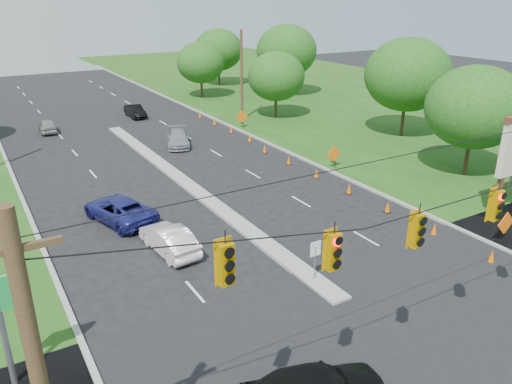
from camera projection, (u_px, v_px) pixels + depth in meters
ground at (415, 359)px, 17.90m from camera, size 160.00×160.00×0.00m
grass_right at (476, 130)px, 48.12m from camera, size 40.00×160.00×0.06m
cross_street at (415, 359)px, 17.90m from camera, size 160.00×14.00×0.02m
curb_left at (10, 170)px, 37.05m from camera, size 0.25×110.00×0.16m
curb_right at (246, 134)px, 46.65m from camera, size 0.25×110.00×0.16m
median at (184, 182)px, 34.67m from camera, size 1.00×34.00×0.18m
median_sign at (315, 254)px, 22.15m from camera, size 0.55×0.06×2.05m
signal_span at (458, 248)px, 15.24m from camera, size 25.60×0.32×9.00m
utility_pole_far_right at (242, 76)px, 50.12m from camera, size 0.28×0.28×9.00m
cone_0 at (492, 256)px, 24.19m from camera, size 0.32×0.32×0.70m
cone_1 at (434, 229)px, 26.99m from camera, size 0.32×0.32×0.70m
cone_2 at (388, 207)px, 29.78m from camera, size 0.32×0.32×0.70m
cone_3 at (349, 189)px, 32.58m from camera, size 0.32×0.32×0.70m
cone_4 at (316, 173)px, 35.37m from camera, size 0.32×0.32×0.70m
cone_5 at (289, 160)px, 38.17m from camera, size 0.32×0.32×0.70m
cone_6 at (265, 149)px, 40.96m from camera, size 0.32×0.32×0.70m
cone_7 at (250, 138)px, 44.04m from camera, size 0.32×0.32×0.70m
cone_8 at (231, 129)px, 46.83m from camera, size 0.32×0.32×0.70m
cone_9 at (214, 122)px, 49.63m from camera, size 0.32×0.32×0.70m
cone_10 at (200, 115)px, 52.42m from camera, size 0.32×0.32×0.70m
work_sign_0 at (505, 224)px, 25.82m from camera, size 1.27×0.58×1.37m
work_sign_1 at (334, 155)px, 37.00m from camera, size 1.27×0.58×1.37m
work_sign_2 at (242, 117)px, 48.18m from camera, size 1.27×0.58×1.37m
tree_7 at (475, 107)px, 34.20m from camera, size 6.72×6.72×7.84m
tree_8 at (408, 75)px, 43.86m from camera, size 7.56×7.56×8.82m
tree_9 at (276, 76)px, 51.04m from camera, size 5.88×5.88×6.86m
tree_10 at (287, 51)px, 62.37m from camera, size 7.56×7.56×8.82m
tree_11 at (218, 50)px, 69.48m from camera, size 6.72×6.72×7.84m
tree_12 at (201, 63)px, 61.27m from camera, size 5.88×5.88×6.86m
white_sedan at (169, 239)px, 25.11m from camera, size 1.88×4.35×1.39m
blue_pickup at (119, 210)px, 28.54m from camera, size 3.64×5.54×1.42m
silver_car_far at (178, 138)px, 42.82m from camera, size 3.34×4.88×1.31m
silver_car_oncoming at (47, 126)px, 47.00m from camera, size 1.72×3.80×1.26m
dark_car_receding at (135, 111)px, 52.81m from camera, size 1.42×3.96×1.30m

